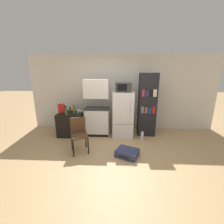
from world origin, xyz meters
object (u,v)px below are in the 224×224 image
at_px(bottle_olive_oil, 74,110).
at_px(refrigerator, 123,114).
at_px(bottle_milk_white, 78,111).
at_px(bottle_green_tall, 66,111).
at_px(water_bottle_front, 142,136).
at_px(microwave, 123,87).
at_px(bottle_ketchup_red, 66,112).
at_px(cereal_box, 61,109).
at_px(bottle_wine_dark, 64,108).
at_px(bottle_amber_beer, 70,109).
at_px(kitchen_hutch, 97,110).
at_px(suitcase_large_flat, 127,153).
at_px(bowl, 81,111).
at_px(bookshelf, 147,105).
at_px(side_table, 71,124).
at_px(chair, 79,132).

bearing_deg(bottle_olive_oil, refrigerator, 2.06).
bearing_deg(bottle_milk_white, bottle_green_tall, -134.11).
distance_m(bottle_milk_white, water_bottle_front, 2.15).
xyz_separation_m(microwave, bottle_olive_oil, (-1.54, -0.05, -0.72)).
bearing_deg(bottle_ketchup_red, cereal_box, 149.81).
xyz_separation_m(microwave, water_bottle_front, (0.59, -0.31, -1.43)).
xyz_separation_m(refrigerator, microwave, (-0.00, -0.00, 0.85)).
height_order(bottle_wine_dark, water_bottle_front, bottle_wine_dark).
height_order(bottle_wine_dark, bottle_amber_beer, bottle_wine_dark).
distance_m(kitchen_hutch, suitcase_large_flat, 1.75).
height_order(microwave, bottle_amber_beer, microwave).
bearing_deg(bowl, suitcase_large_flat, -43.80).
bearing_deg(bookshelf, bottle_wine_dark, -179.86).
bearing_deg(cereal_box, bookshelf, 3.44).
xyz_separation_m(side_table, bookshelf, (2.44, 0.14, 0.62)).
xyz_separation_m(bottle_green_tall, bottle_olive_oil, (0.17, 0.21, -0.01)).
bearing_deg(bottle_green_tall, bottle_amber_beer, 96.73).
height_order(side_table, bookshelf, bookshelf).
height_order(bottle_wine_dark, bowl, bottle_wine_dark).
relative_size(refrigerator, suitcase_large_flat, 2.22).
bearing_deg(bookshelf, bottle_milk_white, -177.51).
bearing_deg(bottle_green_tall, bookshelf, 8.79).
bearing_deg(side_table, bowl, 34.30).
bearing_deg(bottle_wine_dark, chair, -55.75).
relative_size(cereal_box, chair, 0.34).
xyz_separation_m(bottle_wine_dark, water_bottle_front, (2.51, -0.42, -0.72)).
distance_m(kitchen_hutch, bottle_olive_oil, 0.72).
bearing_deg(bottle_ketchup_red, bowl, 39.39).
distance_m(refrigerator, suitcase_large_flat, 1.40).
distance_m(bottle_green_tall, bowl, 0.56).
distance_m(bottle_green_tall, bottle_milk_white, 0.40).
xyz_separation_m(bottle_olive_oil, cereal_box, (-0.40, 0.01, 0.04)).
xyz_separation_m(bookshelf, bottle_milk_white, (-2.19, -0.10, -0.19)).
height_order(bookshelf, bottle_wine_dark, bookshelf).
distance_m(kitchen_hutch, chair, 1.16).
bearing_deg(side_table, refrigerator, 0.66).
xyz_separation_m(microwave, bottle_green_tall, (-1.71, -0.26, -0.71)).
height_order(side_table, refrigerator, refrigerator).
bearing_deg(kitchen_hutch, side_table, -174.72).
height_order(microwave, suitcase_large_flat, microwave).
relative_size(bookshelf, cereal_box, 6.60).
bearing_deg(refrigerator, water_bottle_front, -27.63).
height_order(refrigerator, bottle_amber_beer, refrigerator).
bearing_deg(chair, bottle_amber_beer, 94.02).
distance_m(bottle_wine_dark, chair, 1.40).
bearing_deg(side_table, bottle_milk_white, 9.50).
bearing_deg(bookshelf, bowl, 178.40).
bearing_deg(bottle_amber_beer, bottle_ketchup_red, -90.47).
bearing_deg(refrigerator, bottle_green_tall, -171.17).
height_order(bottle_milk_white, suitcase_large_flat, bottle_milk_white).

